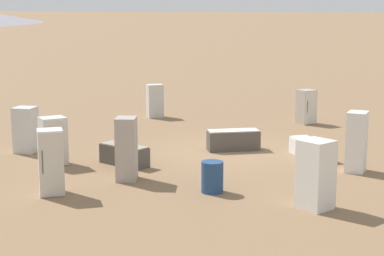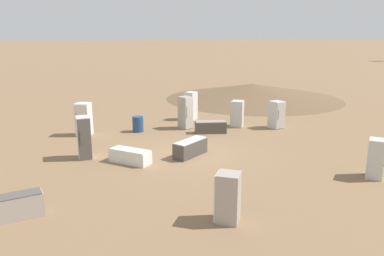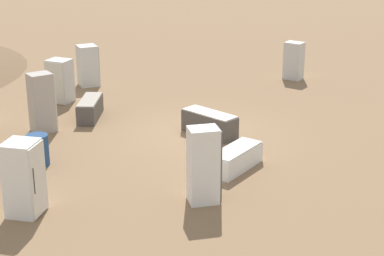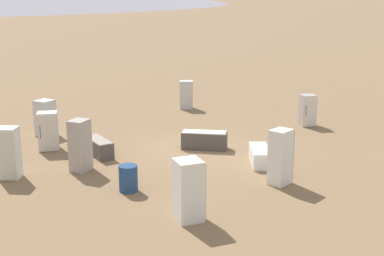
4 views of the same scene
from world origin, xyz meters
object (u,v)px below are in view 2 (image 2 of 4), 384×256
at_px(discarded_fridge_4, 376,159).
at_px(discarded_fridge_9, 277,115).
at_px(discarded_fridge_6, 237,114).
at_px(discarded_fridge_3, 211,127).
at_px(discarded_fridge_7, 228,197).
at_px(discarded_fridge_10, 84,138).
at_px(discarded_fridge_8, 13,207).
at_px(discarded_fridge_2, 191,106).
at_px(discarded_fridge_5, 190,148).
at_px(discarded_fridge_0, 130,156).
at_px(rusty_barrel, 138,124).
at_px(discarded_fridge_1, 84,119).
at_px(discarded_fridge_11, 185,113).

xyz_separation_m(discarded_fridge_4, discarded_fridge_9, (1.80, 8.18, 0.04)).
bearing_deg(discarded_fridge_6, discarded_fridge_3, 149.50).
distance_m(discarded_fridge_7, discarded_fridge_10, 8.35).
bearing_deg(discarded_fridge_8, discarded_fridge_2, -51.32).
distance_m(discarded_fridge_3, discarded_fridge_9, 4.19).
bearing_deg(discarded_fridge_5, discarded_fridge_3, -69.22).
xyz_separation_m(discarded_fridge_0, discarded_fridge_9, (9.76, 2.23, 0.51)).
distance_m(discarded_fridge_4, rusty_barrel, 12.51).
distance_m(discarded_fridge_0, discarded_fridge_9, 10.03).
relative_size(discarded_fridge_10, rusty_barrel, 2.17).
bearing_deg(discarded_fridge_1, discarded_fridge_11, -159.01).
height_order(discarded_fridge_5, discarded_fridge_6, discarded_fridge_6).
bearing_deg(rusty_barrel, discarded_fridge_0, -112.10).
height_order(discarded_fridge_10, discarded_fridge_11, discarded_fridge_10).
xyz_separation_m(discarded_fridge_8, discarded_fridge_9, (14.47, 5.66, 0.43)).
distance_m(discarded_fridge_9, rusty_barrel, 8.22).
bearing_deg(discarded_fridge_10, discarded_fridge_0, 142.73).
bearing_deg(discarded_fridge_1, discarded_fridge_4, 159.00).
height_order(discarded_fridge_1, discarded_fridge_2, discarded_fridge_2).
distance_m(discarded_fridge_0, discarded_fridge_1, 5.79).
distance_m(discarded_fridge_4, discarded_fridge_5, 7.68).
distance_m(discarded_fridge_8, discarded_fridge_9, 15.54).
relative_size(discarded_fridge_0, discarded_fridge_4, 1.22).
bearing_deg(discarded_fridge_9, rusty_barrel, -26.01).
relative_size(discarded_fridge_0, discarded_fridge_2, 1.03).
distance_m(discarded_fridge_11, rusty_barrel, 2.89).
bearing_deg(discarded_fridge_8, discarded_fridge_5, -71.17).
xyz_separation_m(discarded_fridge_9, rusty_barrel, (-7.70, 2.85, -0.37)).
xyz_separation_m(discarded_fridge_3, discarded_fridge_7, (-4.68, -9.35, 0.42)).
height_order(discarded_fridge_1, discarded_fridge_9, discarded_fridge_1).
relative_size(discarded_fridge_4, discarded_fridge_6, 0.98).
distance_m(discarded_fridge_4, discarded_fridge_11, 10.99).
bearing_deg(discarded_fridge_6, discarded_fridge_4, -136.58).
relative_size(discarded_fridge_0, discarded_fridge_5, 0.97).
distance_m(discarded_fridge_6, discarded_fridge_8, 14.43).
distance_m(discarded_fridge_1, discarded_fridge_11, 5.82).
bearing_deg(discarded_fridge_0, discarded_fridge_6, 168.85).
distance_m(discarded_fridge_3, discarded_fridge_7, 10.46).
bearing_deg(discarded_fridge_3, discarded_fridge_8, -36.84).
distance_m(discarded_fridge_3, discarded_fridge_10, 7.45).
height_order(discarded_fridge_5, rusty_barrel, rusty_barrel).
height_order(discarded_fridge_9, rusty_barrel, discarded_fridge_9).
distance_m(discarded_fridge_5, discarded_fridge_10, 4.81).
bearing_deg(discarded_fridge_3, discarded_fridge_5, -20.05).
relative_size(discarded_fridge_6, rusty_barrel, 1.79).
relative_size(discarded_fridge_1, discarded_fridge_11, 0.95).
bearing_deg(discarded_fridge_2, discarded_fridge_6, -94.07).
distance_m(discarded_fridge_9, discarded_fridge_11, 5.44).
xyz_separation_m(discarded_fridge_6, discarded_fridge_9, (1.88, -1.38, 0.02)).
bearing_deg(discarded_fridge_9, discarded_fridge_0, 7.22).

